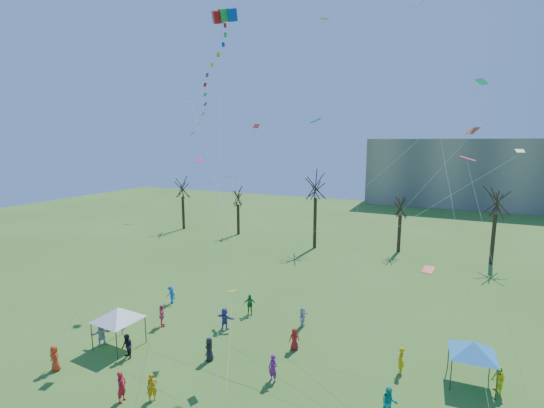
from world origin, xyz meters
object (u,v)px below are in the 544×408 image
at_px(distant_building, 513,174).
at_px(big_box_kite, 213,82).
at_px(canopy_tent_white, 118,314).
at_px(canopy_tent_blue, 473,348).

distance_m(distant_building, big_box_kite, 78.74).
relative_size(big_box_kite, canopy_tent_white, 6.60).
height_order(distant_building, canopy_tent_blue, distant_building).
height_order(big_box_kite, canopy_tent_blue, big_box_kite).
xyz_separation_m(canopy_tent_white, canopy_tent_blue, (22.43, 5.65, -0.17)).
xyz_separation_m(big_box_kite, canopy_tent_blue, (17.19, 0.89, -16.14)).
height_order(distant_building, canopy_tent_white, distant_building).
bearing_deg(distant_building, canopy_tent_blue, -98.90).
distance_m(big_box_kite, canopy_tent_white, 17.47).
relative_size(distant_building, canopy_tent_blue, 16.72).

